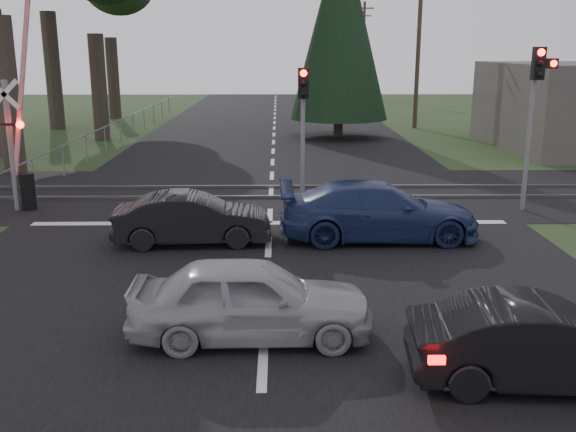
{
  "coord_description": "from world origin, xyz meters",
  "views": [
    {
      "loc": [
        0.25,
        -8.79,
        4.64
      ],
      "look_at": [
        0.44,
        4.0,
        1.3
      ],
      "focal_mm": 40.0,
      "sensor_mm": 36.0,
      "label": 1
    }
  ],
  "objects_px": {
    "crossing_signal": "(18,141)",
    "traffic_signal_right": "(536,97)",
    "dark_car_far": "(192,219)",
    "silver_car": "(251,299)",
    "utility_pole_mid": "(418,47)",
    "utility_pole_far": "(363,48)",
    "blue_sedan": "(378,211)",
    "dark_hatchback": "(543,344)",
    "traffic_signal_center": "(303,112)"
  },
  "relations": [
    {
      "from": "crossing_signal",
      "to": "traffic_signal_right",
      "type": "bearing_deg",
      "value": -1.21
    },
    {
      "from": "traffic_signal_right",
      "to": "dark_car_far",
      "type": "xyz_separation_m",
      "value": [
        -9.4,
        -3.14,
        -2.69
      ]
    },
    {
      "from": "crossing_signal",
      "to": "silver_car",
      "type": "relative_size",
      "value": 1.75
    },
    {
      "from": "utility_pole_mid",
      "to": "utility_pole_far",
      "type": "distance_m",
      "value": 25.0
    },
    {
      "from": "silver_car",
      "to": "blue_sedan",
      "type": "relative_size",
      "value": 0.8
    },
    {
      "from": "utility_pole_mid",
      "to": "silver_car",
      "type": "xyz_separation_m",
      "value": [
        -8.71,
        -29.0,
        -4.05
      ]
    },
    {
      "from": "crossing_signal",
      "to": "blue_sedan",
      "type": "xyz_separation_m",
      "value": [
        10.02,
        -3.11,
        -1.34
      ]
    },
    {
      "from": "utility_pole_mid",
      "to": "dark_hatchback",
      "type": "relative_size",
      "value": 2.4
    },
    {
      "from": "blue_sedan",
      "to": "silver_car",
      "type": "bearing_deg",
      "value": 151.73
    },
    {
      "from": "utility_pole_mid",
      "to": "blue_sedan",
      "type": "relative_size",
      "value": 1.82
    },
    {
      "from": "crossing_signal",
      "to": "utility_pole_far",
      "type": "distance_m",
      "value": 47.96
    },
    {
      "from": "traffic_signal_right",
      "to": "blue_sedan",
      "type": "xyz_separation_m",
      "value": [
        -4.81,
        -2.8,
        -2.6
      ]
    },
    {
      "from": "utility_pole_mid",
      "to": "dark_car_far",
      "type": "relative_size",
      "value": 2.37
    },
    {
      "from": "traffic_signal_right",
      "to": "dark_hatchback",
      "type": "xyz_separation_m",
      "value": [
        -3.58,
        -10.06,
        -2.7
      ]
    },
    {
      "from": "dark_car_far",
      "to": "utility_pole_mid",
      "type": "bearing_deg",
      "value": -27.51
    },
    {
      "from": "dark_car_far",
      "to": "crossing_signal",
      "type": "bearing_deg",
      "value": 53.6
    },
    {
      "from": "crossing_signal",
      "to": "dark_hatchback",
      "type": "relative_size",
      "value": 1.86
    },
    {
      "from": "crossing_signal",
      "to": "traffic_signal_center",
      "type": "relative_size",
      "value": 1.7
    },
    {
      "from": "silver_car",
      "to": "traffic_signal_center",
      "type": "bearing_deg",
      "value": -7.85
    },
    {
      "from": "crossing_signal",
      "to": "dark_hatchback",
      "type": "bearing_deg",
      "value": -42.7
    },
    {
      "from": "silver_car",
      "to": "blue_sedan",
      "type": "distance_m",
      "value": 6.39
    },
    {
      "from": "traffic_signal_center",
      "to": "dark_hatchback",
      "type": "xyz_separation_m",
      "value": [
        2.96,
        -11.26,
        -2.19
      ]
    },
    {
      "from": "crossing_signal",
      "to": "utility_pole_mid",
      "type": "relative_size",
      "value": 0.77
    },
    {
      "from": "utility_pole_mid",
      "to": "silver_car",
      "type": "height_order",
      "value": "utility_pole_mid"
    },
    {
      "from": "crossing_signal",
      "to": "traffic_signal_center",
      "type": "height_order",
      "value": "crossing_signal"
    },
    {
      "from": "utility_pole_far",
      "to": "silver_car",
      "type": "xyz_separation_m",
      "value": [
        -8.71,
        -54.0,
        -4.05
      ]
    },
    {
      "from": "traffic_signal_right",
      "to": "dark_car_far",
      "type": "height_order",
      "value": "traffic_signal_right"
    },
    {
      "from": "crossing_signal",
      "to": "utility_pole_mid",
      "type": "height_order",
      "value": "utility_pole_mid"
    },
    {
      "from": "traffic_signal_right",
      "to": "traffic_signal_center",
      "type": "relative_size",
      "value": 1.15
    },
    {
      "from": "utility_pole_far",
      "to": "dark_hatchback",
      "type": "bearing_deg",
      "value": -94.66
    },
    {
      "from": "crossing_signal",
      "to": "utility_pole_far",
      "type": "bearing_deg",
      "value": 70.77
    },
    {
      "from": "utility_pole_mid",
      "to": "utility_pole_far",
      "type": "height_order",
      "value": "same"
    },
    {
      "from": "blue_sedan",
      "to": "traffic_signal_center",
      "type": "bearing_deg",
      "value": 22.67
    },
    {
      "from": "traffic_signal_right",
      "to": "dark_car_far",
      "type": "distance_m",
      "value": 10.27
    },
    {
      "from": "utility_pole_far",
      "to": "utility_pole_mid",
      "type": "bearing_deg",
      "value": -90.0
    },
    {
      "from": "dark_hatchback",
      "to": "traffic_signal_center",
      "type": "bearing_deg",
      "value": 18.66
    },
    {
      "from": "traffic_signal_right",
      "to": "blue_sedan",
      "type": "bearing_deg",
      "value": -149.75
    },
    {
      "from": "dark_hatchback",
      "to": "silver_car",
      "type": "distance_m",
      "value": 4.46
    },
    {
      "from": "traffic_signal_center",
      "to": "utility_pole_mid",
      "type": "distance_m",
      "value": 20.82
    },
    {
      "from": "utility_pole_mid",
      "to": "blue_sedan",
      "type": "xyz_separation_m",
      "value": [
        -5.76,
        -23.33,
        -4.01
      ]
    },
    {
      "from": "blue_sedan",
      "to": "dark_car_far",
      "type": "bearing_deg",
      "value": 93.41
    },
    {
      "from": "traffic_signal_center",
      "to": "utility_pole_far",
      "type": "relative_size",
      "value": 0.46
    },
    {
      "from": "utility_pole_far",
      "to": "dark_car_far",
      "type": "height_order",
      "value": "utility_pole_far"
    },
    {
      "from": "traffic_signal_right",
      "to": "dark_hatchback",
      "type": "distance_m",
      "value": 11.01
    },
    {
      "from": "dark_car_far",
      "to": "dark_hatchback",
      "type": "bearing_deg",
      "value": -143.79
    },
    {
      "from": "traffic_signal_right",
      "to": "dark_hatchback",
      "type": "bearing_deg",
      "value": -109.6
    },
    {
      "from": "traffic_signal_center",
      "to": "dark_hatchback",
      "type": "bearing_deg",
      "value": -75.25
    },
    {
      "from": "utility_pole_mid",
      "to": "blue_sedan",
      "type": "height_order",
      "value": "utility_pole_mid"
    },
    {
      "from": "crossing_signal",
      "to": "dark_car_far",
      "type": "bearing_deg",
      "value": -32.52
    },
    {
      "from": "traffic_signal_right",
      "to": "dark_hatchback",
      "type": "height_order",
      "value": "traffic_signal_right"
    }
  ]
}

